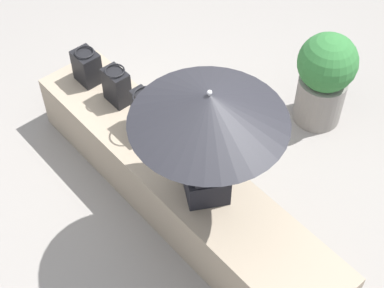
# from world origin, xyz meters

# --- Properties ---
(ground_plane) EXTENTS (14.00, 14.00, 0.00)m
(ground_plane) POSITION_xyz_m (0.00, 0.00, 0.00)
(ground_plane) COLOR gray
(stone_bench) EXTENTS (2.85, 0.57, 0.49)m
(stone_bench) POSITION_xyz_m (0.00, 0.00, 0.24)
(stone_bench) COLOR gray
(stone_bench) RESTS_ON ground
(person_seated) EXTENTS (0.51, 0.41, 0.90)m
(person_seated) POSITION_xyz_m (-0.26, -0.01, 0.87)
(person_seated) COLOR black
(person_seated) RESTS_ON stone_bench
(parasol) EXTENTS (0.95, 0.95, 1.03)m
(parasol) POSITION_xyz_m (-0.35, 0.06, 1.38)
(parasol) COLOR #B7B7BC
(parasol) RESTS_ON stone_bench
(handbag_black) EXTENTS (0.20, 0.15, 0.32)m
(handbag_black) POSITION_xyz_m (0.82, -0.07, 0.64)
(handbag_black) COLOR black
(handbag_black) RESTS_ON stone_bench
(tote_bag_canvas) EXTENTS (0.28, 0.21, 0.36)m
(tote_bag_canvas) POSITION_xyz_m (0.41, -0.06, 0.66)
(tote_bag_canvas) COLOR black
(tote_bag_canvas) RESTS_ON stone_bench
(shoulder_bag_spare) EXTENTS (0.20, 0.16, 0.30)m
(shoulder_bag_spare) POSITION_xyz_m (1.16, -0.03, 0.63)
(shoulder_bag_spare) COLOR black
(shoulder_bag_spare) RESTS_ON stone_bench
(planter_near) EXTENTS (0.49, 0.49, 0.87)m
(planter_near) POSITION_xyz_m (-0.05, -1.51, 0.47)
(planter_near) COLOR gray
(planter_near) RESTS_ON ground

